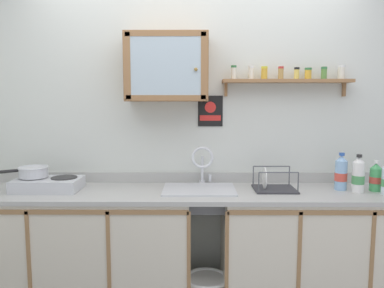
{
  "coord_description": "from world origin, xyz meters",
  "views": [
    {
      "loc": [
        -0.01,
        -2.18,
        1.58
      ],
      "look_at": [
        -0.03,
        0.47,
        1.28
      ],
      "focal_mm": 34.46,
      "sensor_mm": 36.0,
      "label": 1
    }
  ],
  "objects_px": {
    "sink": "(200,193)",
    "warning_sign": "(210,111)",
    "saucepan": "(33,172)",
    "wall_cabinet": "(167,68)",
    "bottle_opaque_white_2": "(358,176)",
    "dish_rack": "(273,186)",
    "bottle_water_blue_0": "(341,173)",
    "bottle_soda_green_3": "(376,178)",
    "hot_plate_stove": "(48,184)"
  },
  "relations": [
    {
      "from": "saucepan",
      "to": "wall_cabinet",
      "type": "height_order",
      "value": "wall_cabinet"
    },
    {
      "from": "sink",
      "to": "bottle_water_blue_0",
      "type": "distance_m",
      "value": 1.02
    },
    {
      "from": "saucepan",
      "to": "bottle_soda_green_3",
      "type": "distance_m",
      "value": 2.43
    },
    {
      "from": "saucepan",
      "to": "wall_cabinet",
      "type": "distance_m",
      "value": 1.21
    },
    {
      "from": "sink",
      "to": "hot_plate_stove",
      "type": "xyz_separation_m",
      "value": [
        -1.08,
        -0.03,
        0.07
      ]
    },
    {
      "from": "dish_rack",
      "to": "warning_sign",
      "type": "relative_size",
      "value": 1.25
    },
    {
      "from": "sink",
      "to": "dish_rack",
      "type": "xyz_separation_m",
      "value": [
        0.52,
        -0.01,
        0.05
      ]
    },
    {
      "from": "saucepan",
      "to": "warning_sign",
      "type": "xyz_separation_m",
      "value": [
        1.27,
        0.25,
        0.42
      ]
    },
    {
      "from": "bottle_soda_green_3",
      "to": "sink",
      "type": "bearing_deg",
      "value": 178.55
    },
    {
      "from": "hot_plate_stove",
      "to": "bottle_opaque_white_2",
      "type": "bearing_deg",
      "value": -1.12
    },
    {
      "from": "bottle_soda_green_3",
      "to": "warning_sign",
      "type": "height_order",
      "value": "warning_sign"
    },
    {
      "from": "bottle_soda_green_3",
      "to": "dish_rack",
      "type": "distance_m",
      "value": 0.72
    },
    {
      "from": "warning_sign",
      "to": "bottle_soda_green_3",
      "type": "bearing_deg",
      "value": -13.13
    },
    {
      "from": "dish_rack",
      "to": "wall_cabinet",
      "type": "relative_size",
      "value": 0.49
    },
    {
      "from": "sink",
      "to": "bottle_opaque_white_2",
      "type": "bearing_deg",
      "value": -3.77
    },
    {
      "from": "warning_sign",
      "to": "sink",
      "type": "bearing_deg",
      "value": -109.43
    },
    {
      "from": "sink",
      "to": "bottle_opaque_white_2",
      "type": "xyz_separation_m",
      "value": [
        1.1,
        -0.07,
        0.14
      ]
    },
    {
      "from": "hot_plate_stove",
      "to": "warning_sign",
      "type": "distance_m",
      "value": 1.29
    },
    {
      "from": "wall_cabinet",
      "to": "bottle_opaque_white_2",
      "type": "bearing_deg",
      "value": -7.99
    },
    {
      "from": "bottle_opaque_white_2",
      "to": "bottle_water_blue_0",
      "type": "bearing_deg",
      "value": 141.12
    },
    {
      "from": "bottle_water_blue_0",
      "to": "dish_rack",
      "type": "xyz_separation_m",
      "value": [
        -0.48,
        -0.01,
        -0.09
      ]
    },
    {
      "from": "hot_plate_stove",
      "to": "bottle_water_blue_0",
      "type": "distance_m",
      "value": 2.08
    },
    {
      "from": "warning_sign",
      "to": "dish_rack",
      "type": "bearing_deg",
      "value": -29.48
    },
    {
      "from": "saucepan",
      "to": "bottle_opaque_white_2",
      "type": "bearing_deg",
      "value": -1.51
    },
    {
      "from": "bottle_opaque_white_2",
      "to": "bottle_soda_green_3",
      "type": "height_order",
      "value": "bottle_opaque_white_2"
    },
    {
      "from": "saucepan",
      "to": "warning_sign",
      "type": "height_order",
      "value": "warning_sign"
    },
    {
      "from": "bottle_opaque_white_2",
      "to": "wall_cabinet",
      "type": "relative_size",
      "value": 0.45
    },
    {
      "from": "sink",
      "to": "dish_rack",
      "type": "relative_size",
      "value": 1.76
    },
    {
      "from": "hot_plate_stove",
      "to": "saucepan",
      "type": "xyz_separation_m",
      "value": [
        -0.11,
        0.02,
        0.09
      ]
    },
    {
      "from": "saucepan",
      "to": "bottle_opaque_white_2",
      "type": "distance_m",
      "value": 2.29
    },
    {
      "from": "bottle_opaque_white_2",
      "to": "dish_rack",
      "type": "relative_size",
      "value": 0.91
    },
    {
      "from": "hot_plate_stove",
      "to": "dish_rack",
      "type": "xyz_separation_m",
      "value": [
        1.6,
        0.02,
        -0.02
      ]
    },
    {
      "from": "saucepan",
      "to": "bottle_opaque_white_2",
      "type": "xyz_separation_m",
      "value": [
        2.28,
        -0.06,
        -0.01
      ]
    },
    {
      "from": "bottle_water_blue_0",
      "to": "saucepan",
      "type": "bearing_deg",
      "value": -179.68
    },
    {
      "from": "sink",
      "to": "warning_sign",
      "type": "height_order",
      "value": "warning_sign"
    },
    {
      "from": "bottle_water_blue_0",
      "to": "bottle_opaque_white_2",
      "type": "xyz_separation_m",
      "value": [
        0.09,
        -0.07,
        -0.0
      ]
    },
    {
      "from": "sink",
      "to": "wall_cabinet",
      "type": "bearing_deg",
      "value": 154.03
    },
    {
      "from": "wall_cabinet",
      "to": "warning_sign",
      "type": "xyz_separation_m",
      "value": [
        0.32,
        0.12,
        -0.32
      ]
    },
    {
      "from": "bottle_opaque_white_2",
      "to": "dish_rack",
      "type": "xyz_separation_m",
      "value": [
        -0.57,
        0.06,
        -0.09
      ]
    },
    {
      "from": "bottle_water_blue_0",
      "to": "bottle_opaque_white_2",
      "type": "distance_m",
      "value": 0.12
    },
    {
      "from": "sink",
      "to": "wall_cabinet",
      "type": "relative_size",
      "value": 0.87
    },
    {
      "from": "sink",
      "to": "warning_sign",
      "type": "bearing_deg",
      "value": 70.57
    },
    {
      "from": "bottle_water_blue_0",
      "to": "dish_rack",
      "type": "relative_size",
      "value": 0.92
    },
    {
      "from": "bottle_soda_green_3",
      "to": "warning_sign",
      "type": "bearing_deg",
      "value": 166.87
    },
    {
      "from": "wall_cabinet",
      "to": "bottle_water_blue_0",
      "type": "bearing_deg",
      "value": -5.25
    },
    {
      "from": "bottle_water_blue_0",
      "to": "bottle_soda_green_3",
      "type": "distance_m",
      "value": 0.23
    },
    {
      "from": "bottle_water_blue_0",
      "to": "sink",
      "type": "bearing_deg",
      "value": -179.97
    },
    {
      "from": "bottle_soda_green_3",
      "to": "hot_plate_stove",
      "type": "bearing_deg",
      "value": 179.96
    },
    {
      "from": "bottle_opaque_white_2",
      "to": "warning_sign",
      "type": "bearing_deg",
      "value": 162.98
    },
    {
      "from": "bottle_soda_green_3",
      "to": "wall_cabinet",
      "type": "distance_m",
      "value": 1.67
    }
  ]
}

